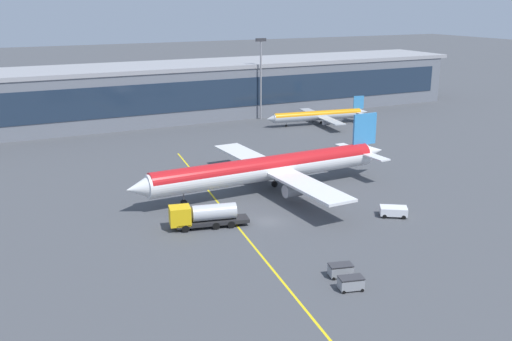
{
  "coord_description": "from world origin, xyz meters",
  "views": [
    {
      "loc": [
        -35.61,
        -68.17,
        29.92
      ],
      "look_at": [
        2.93,
        9.8,
        4.5
      ],
      "focal_mm": 41.13,
      "sensor_mm": 36.0,
      "label": 1
    }
  ],
  "objects_px": {
    "fuel_tanker": "(204,215)",
    "pushback_tug": "(393,211)",
    "main_airliner": "(268,168)",
    "commuter_jet_far": "(319,115)",
    "baggage_cart_1": "(341,270)",
    "baggage_cart_0": "(351,283)"
  },
  "relations": [
    {
      "from": "fuel_tanker",
      "to": "commuter_jet_far",
      "type": "xyz_separation_m",
      "value": [
        50.59,
        51.32,
        0.59
      ]
    },
    {
      "from": "baggage_cart_0",
      "to": "commuter_jet_far",
      "type": "xyz_separation_m",
      "value": [
        43.04,
        75.04,
        1.55
      ]
    },
    {
      "from": "main_airliner",
      "to": "baggage_cart_1",
      "type": "xyz_separation_m",
      "value": [
        -6.73,
        -30.5,
        -3.18
      ]
    },
    {
      "from": "pushback_tug",
      "to": "baggage_cart_0",
      "type": "height_order",
      "value": "baggage_cart_0"
    },
    {
      "from": "baggage_cart_1",
      "to": "commuter_jet_far",
      "type": "bearing_deg",
      "value": 59.57
    },
    {
      "from": "fuel_tanker",
      "to": "baggage_cart_0",
      "type": "relative_size",
      "value": 3.76
    },
    {
      "from": "fuel_tanker",
      "to": "main_airliner",
      "type": "bearing_deg",
      "value": 33.28
    },
    {
      "from": "main_airliner",
      "to": "baggage_cart_1",
      "type": "distance_m",
      "value": 31.4
    },
    {
      "from": "pushback_tug",
      "to": "commuter_jet_far",
      "type": "bearing_deg",
      "value": 67.4
    },
    {
      "from": "pushback_tug",
      "to": "commuter_jet_far",
      "type": "xyz_separation_m",
      "value": [
        24.71,
        59.37,
        1.49
      ]
    },
    {
      "from": "fuel_tanker",
      "to": "baggage_cart_1",
      "type": "height_order",
      "value": "fuel_tanker"
    },
    {
      "from": "commuter_jet_far",
      "to": "baggage_cart_1",
      "type": "bearing_deg",
      "value": -120.43
    },
    {
      "from": "pushback_tug",
      "to": "commuter_jet_far",
      "type": "distance_m",
      "value": 64.32
    },
    {
      "from": "baggage_cart_1",
      "to": "commuter_jet_far",
      "type": "distance_m",
      "value": 83.44
    },
    {
      "from": "main_airliner",
      "to": "commuter_jet_far",
      "type": "relative_size",
      "value": 1.7
    },
    {
      "from": "main_airliner",
      "to": "pushback_tug",
      "type": "bearing_deg",
      "value": -58.89
    },
    {
      "from": "baggage_cart_1",
      "to": "baggage_cart_0",
      "type": "bearing_deg",
      "value": -104.09
    },
    {
      "from": "commuter_jet_far",
      "to": "baggage_cart_0",
      "type": "bearing_deg",
      "value": -119.84
    },
    {
      "from": "baggage_cart_0",
      "to": "baggage_cart_1",
      "type": "relative_size",
      "value": 1.0
    },
    {
      "from": "fuel_tanker",
      "to": "pushback_tug",
      "type": "xyz_separation_m",
      "value": [
        25.88,
        -8.05,
        -0.9
      ]
    },
    {
      "from": "fuel_tanker",
      "to": "baggage_cart_1",
      "type": "distance_m",
      "value": 22.26
    },
    {
      "from": "pushback_tug",
      "to": "main_airliner",
      "type": "bearing_deg",
      "value": 121.11
    }
  ]
}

